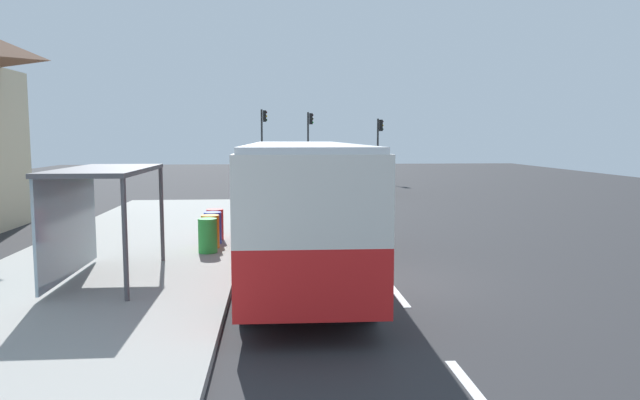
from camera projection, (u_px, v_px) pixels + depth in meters
ground_plane at (324, 210)px, 27.58m from camera, size 56.00×92.00×0.04m
sidewalk_platform at (118, 265)px, 15.17m from camera, size 6.20×30.00×0.18m
lane_stripe_seg_0 at (475, 393)px, 7.78m from camera, size 0.16×2.20×0.01m
lane_stripe_seg_1 at (396, 293)px, 12.73m from camera, size 0.16×2.20×0.01m
lane_stripe_seg_2 at (362, 249)px, 17.69m from camera, size 0.16×2.20×0.01m
lane_stripe_seg_3 at (342, 225)px, 22.64m from camera, size 0.16×2.20×0.01m
lane_stripe_seg_4 at (330, 209)px, 27.60m from camera, size 0.16×2.20×0.01m
lane_stripe_seg_5 at (321, 198)px, 32.56m from camera, size 0.16×2.20×0.01m
lane_stripe_seg_6 at (315, 190)px, 37.51m from camera, size 0.16×2.20×0.01m
lane_stripe_seg_7 at (310, 184)px, 42.47m from camera, size 0.16×2.20×0.01m
bus at (301, 199)px, 14.45m from camera, size 2.67×11.04×3.21m
white_van at (350, 171)px, 35.33m from camera, size 2.05×5.20×2.30m
sedan_near at (338, 173)px, 42.58m from camera, size 1.97×4.46×1.52m
sedan_far at (329, 168)px, 49.08m from camera, size 2.00×4.48×1.52m
recycling_bin_green at (208, 236)px, 16.25m from camera, size 0.52×0.52×0.95m
recycling_bin_orange at (210, 232)px, 16.95m from camera, size 0.52×0.52×0.95m
recycling_bin_blue at (213, 228)px, 17.64m from camera, size 0.52×0.52×0.95m
recycling_bin_red at (215, 224)px, 18.33m from camera, size 0.52×0.52×0.95m
traffic_light_near_side at (379, 140)px, 43.77m from camera, size 0.49×0.28×4.71m
traffic_light_far_side at (263, 134)px, 43.83m from camera, size 0.49×0.28×5.40m
traffic_light_median at (309, 136)px, 44.92m from camera, size 0.49×0.28×5.23m
bus_shelter at (92, 194)px, 13.09m from camera, size 1.80×4.00×2.50m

